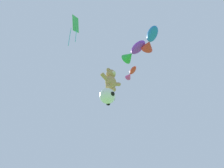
{
  "coord_description": "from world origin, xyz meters",
  "views": [
    {
      "loc": [
        -4.5,
        -1.06,
        1.34
      ],
      "look_at": [
        1.32,
        5.1,
        8.13
      ],
      "focal_mm": 28.0,
      "sensor_mm": 36.0,
      "label": 1
    }
  ],
  "objects_px": {
    "diamond_kite": "(75,26)",
    "fish_kite_crimson": "(131,73)",
    "soccer_ball_kite": "(108,96)",
    "teddy_bear_kite": "(111,80)",
    "fish_kite_violet": "(133,52)",
    "fish_kite_cobalt": "(150,40)"
  },
  "relations": [
    {
      "from": "fish_kite_violet",
      "to": "fish_kite_cobalt",
      "type": "xyz_separation_m",
      "value": [
        -0.23,
        -1.81,
        -0.36
      ]
    },
    {
      "from": "fish_kite_crimson",
      "to": "fish_kite_cobalt",
      "type": "height_order",
      "value": "fish_kite_cobalt"
    },
    {
      "from": "diamond_kite",
      "to": "fish_kite_crimson",
      "type": "bearing_deg",
      "value": 3.4
    },
    {
      "from": "soccer_ball_kite",
      "to": "diamond_kite",
      "type": "distance_m",
      "value": 5.36
    },
    {
      "from": "diamond_kite",
      "to": "teddy_bear_kite",
      "type": "bearing_deg",
      "value": -2.4
    },
    {
      "from": "soccer_ball_kite",
      "to": "fish_kite_violet",
      "type": "relative_size",
      "value": 0.43
    },
    {
      "from": "soccer_ball_kite",
      "to": "fish_kite_cobalt",
      "type": "height_order",
      "value": "fish_kite_cobalt"
    },
    {
      "from": "soccer_ball_kite",
      "to": "fish_kite_violet",
      "type": "distance_m",
      "value": 5.57
    },
    {
      "from": "teddy_bear_kite",
      "to": "fish_kite_violet",
      "type": "relative_size",
      "value": 0.72
    },
    {
      "from": "soccer_ball_kite",
      "to": "fish_kite_violet",
      "type": "xyz_separation_m",
      "value": [
        2.16,
        -0.64,
        5.09
      ]
    },
    {
      "from": "fish_kite_crimson",
      "to": "fish_kite_cobalt",
      "type": "relative_size",
      "value": 0.73
    },
    {
      "from": "teddy_bear_kite",
      "to": "fish_kite_cobalt",
      "type": "xyz_separation_m",
      "value": [
        1.58,
        -2.55,
        3.21
      ]
    },
    {
      "from": "fish_kite_violet",
      "to": "diamond_kite",
      "type": "bearing_deg",
      "value": 170.06
    },
    {
      "from": "teddy_bear_kite",
      "to": "fish_kite_violet",
      "type": "xyz_separation_m",
      "value": [
        1.81,
        -0.74,
        3.57
      ]
    },
    {
      "from": "fish_kite_cobalt",
      "to": "fish_kite_violet",
      "type": "bearing_deg",
      "value": 82.72
    },
    {
      "from": "fish_kite_crimson",
      "to": "fish_kite_cobalt",
      "type": "xyz_separation_m",
      "value": [
        -1.21,
        -3.04,
        0.56
      ]
    },
    {
      "from": "fish_kite_cobalt",
      "to": "diamond_kite",
      "type": "bearing_deg",
      "value": 150.54
    },
    {
      "from": "fish_kite_crimson",
      "to": "diamond_kite",
      "type": "xyz_separation_m",
      "value": [
        -5.97,
        -0.36,
        0.37
      ]
    },
    {
      "from": "teddy_bear_kite",
      "to": "fish_kite_crimson",
      "type": "xyz_separation_m",
      "value": [
        2.79,
        0.49,
        2.65
      ]
    },
    {
      "from": "teddy_bear_kite",
      "to": "soccer_ball_kite",
      "type": "xyz_separation_m",
      "value": [
        -0.35,
        -0.1,
        -1.53
      ]
    },
    {
      "from": "fish_kite_violet",
      "to": "fish_kite_cobalt",
      "type": "height_order",
      "value": "fish_kite_violet"
    },
    {
      "from": "soccer_ball_kite",
      "to": "diamond_kite",
      "type": "bearing_deg",
      "value": 175.3
    }
  ]
}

